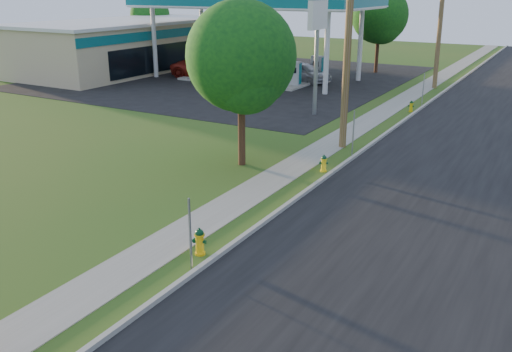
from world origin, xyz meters
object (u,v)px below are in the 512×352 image
(fuel_pump_sw, at_px, (222,63))
(tree_verge, at_px, (242,61))
(car_silver, at_px, (305,72))
(fuel_pump_se, at_px, (317,71))
(hydrant_near, at_px, (200,242))
(price_pylon, at_px, (318,18))
(tree_lot, at_px, (380,17))
(tree_back, at_px, (150,16))
(hydrant_far, at_px, (411,106))
(car_red, at_px, (207,67))
(utility_pole_far, at_px, (440,20))
(fuel_pump_ne, at_px, (295,78))
(hydrant_mid, at_px, (324,163))
(utility_pole_mid, at_px, (348,37))
(fuel_pump_nw, at_px, (195,69))

(fuel_pump_sw, height_order, tree_verge, tree_verge)
(fuel_pump_sw, relative_size, car_silver, 0.72)
(fuel_pump_se, bearing_deg, hydrant_near, -71.95)
(price_pylon, bearing_deg, tree_lot, 96.80)
(tree_verge, relative_size, tree_back, 1.05)
(fuel_pump_se, relative_size, hydrant_far, 4.70)
(tree_back, relative_size, car_red, 1.10)
(car_red, bearing_deg, tree_back, 37.54)
(hydrant_far, height_order, car_red, car_red)
(hydrant_near, bearing_deg, car_red, 124.68)
(utility_pole_far, height_order, fuel_pump_se, utility_pole_far)
(fuel_pump_sw, relative_size, car_red, 0.56)
(hydrant_far, bearing_deg, hydrant_near, -90.49)
(fuel_pump_sw, xyz_separation_m, tree_verge, (15.34, -21.63, 3.55))
(fuel_pump_ne, xyz_separation_m, price_pylon, (5.00, -7.50, 4.71))
(fuel_pump_ne, xyz_separation_m, fuel_pump_sw, (-9.00, 4.00, 0.00))
(hydrant_mid, bearing_deg, hydrant_near, -90.69)
(price_pylon, relative_size, tree_verge, 1.03)
(fuel_pump_se, relative_size, tree_verge, 0.48)
(tree_verge, xyz_separation_m, car_red, (-14.80, 18.51, -3.48))
(fuel_pump_ne, relative_size, hydrant_far, 4.70)
(price_pylon, bearing_deg, tree_back, 146.86)
(car_silver, bearing_deg, utility_pole_mid, -131.86)
(fuel_pump_nw, relative_size, tree_lot, 0.45)
(tree_verge, bearing_deg, price_pylon, 97.53)
(tree_lot, relative_size, hydrant_near, 9.02)
(car_red, distance_m, car_silver, 8.20)
(utility_pole_far, xyz_separation_m, tree_verge, (-2.56, -22.63, -0.53))
(fuel_pump_nw, xyz_separation_m, fuel_pump_ne, (9.00, 0.00, 0.00))
(fuel_pump_sw, bearing_deg, tree_verge, -54.66)
(utility_pole_far, height_order, car_silver, utility_pole_far)
(fuel_pump_sw, relative_size, tree_lot, 0.45)
(fuel_pump_sw, height_order, hydrant_mid, fuel_pump_sw)
(fuel_pump_ne, distance_m, hydrant_far, 10.40)
(fuel_pump_se, xyz_separation_m, hydrant_far, (9.64, -7.89, -0.39))
(utility_pole_mid, bearing_deg, price_pylon, 125.34)
(car_red, bearing_deg, fuel_pump_se, -87.90)
(fuel_pump_ne, relative_size, tree_verge, 0.48)
(hydrant_mid, distance_m, car_red, 25.17)
(tree_lot, bearing_deg, hydrant_mid, -76.07)
(utility_pole_mid, height_order, hydrant_mid, utility_pole_mid)
(tree_lot, bearing_deg, hydrant_near, -79.43)
(price_pylon, bearing_deg, tree_verge, -82.47)
(fuel_pump_se, height_order, tree_back, tree_back)
(hydrant_near, bearing_deg, car_silver, 109.69)
(hydrant_far, relative_size, car_red, 0.12)
(tree_back, distance_m, car_red, 16.99)
(hydrant_mid, bearing_deg, fuel_pump_ne, 119.79)
(utility_pole_mid, xyz_separation_m, price_pylon, (-3.90, 5.50, 0.48))
(utility_pole_far, relative_size, fuel_pump_ne, 2.97)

